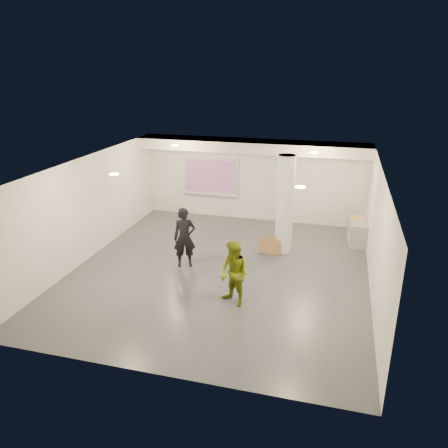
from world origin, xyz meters
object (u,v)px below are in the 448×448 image
(projection_screen, at_px, (211,177))
(man, at_px, (234,274))
(woman, at_px, (185,238))
(credenza, at_px, (358,231))
(column, at_px, (285,205))

(projection_screen, distance_m, man, 6.58)
(projection_screen, xyz_separation_m, woman, (0.54, -4.39, -0.67))
(credenza, relative_size, woman, 0.78)
(woman, relative_size, man, 1.07)
(projection_screen, height_order, man, projection_screen)
(projection_screen, bearing_deg, credenza, -14.12)
(woman, distance_m, man, 2.51)
(credenza, bearing_deg, woman, -151.15)
(projection_screen, xyz_separation_m, man, (2.40, -6.09, -0.73))
(column, bearing_deg, man, -101.54)
(projection_screen, bearing_deg, woman, -82.94)
(column, bearing_deg, woman, -145.77)
(woman, bearing_deg, man, -65.46)
(projection_screen, relative_size, man, 1.31)
(woman, bearing_deg, projection_screen, 74.04)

